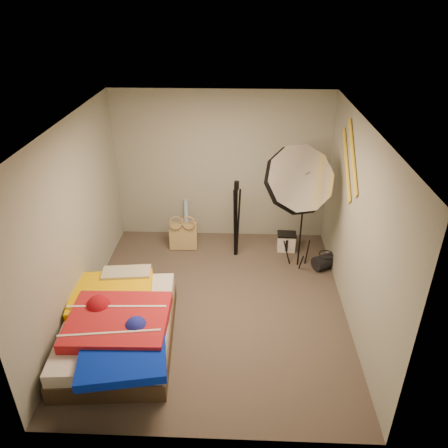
# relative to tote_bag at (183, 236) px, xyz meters

# --- Properties ---
(floor) EXTENTS (4.00, 4.00, 0.00)m
(floor) POSITION_rel_tote_bag_xyz_m (0.61, -1.50, -0.22)
(floor) COLOR #52493D
(floor) RESTS_ON ground
(ceiling) EXTENTS (4.00, 4.00, 0.00)m
(ceiling) POSITION_rel_tote_bag_xyz_m (0.61, -1.50, 2.28)
(ceiling) COLOR silver
(ceiling) RESTS_ON wall_back
(wall_back) EXTENTS (3.50, 0.00, 3.50)m
(wall_back) POSITION_rel_tote_bag_xyz_m (0.61, 0.50, 1.03)
(wall_back) COLOR gray
(wall_back) RESTS_ON floor
(wall_front) EXTENTS (3.50, 0.00, 3.50)m
(wall_front) POSITION_rel_tote_bag_xyz_m (0.61, -3.50, 1.03)
(wall_front) COLOR gray
(wall_front) RESTS_ON floor
(wall_left) EXTENTS (0.00, 4.00, 4.00)m
(wall_left) POSITION_rel_tote_bag_xyz_m (-1.14, -1.50, 1.03)
(wall_left) COLOR gray
(wall_left) RESTS_ON floor
(wall_right) EXTENTS (0.00, 4.00, 4.00)m
(wall_right) POSITION_rel_tote_bag_xyz_m (2.36, -1.50, 1.03)
(wall_right) COLOR gray
(wall_right) RESTS_ON floor
(tote_bag) EXTENTS (0.46, 0.22, 0.46)m
(tote_bag) POSITION_rel_tote_bag_xyz_m (0.00, 0.00, 0.00)
(tote_bag) COLOR tan
(tote_bag) RESTS_ON floor
(wrapping_roll) EXTENTS (0.08, 0.19, 0.66)m
(wrapping_roll) POSITION_rel_tote_bag_xyz_m (0.01, 0.40, 0.10)
(wrapping_roll) COLOR #508CC9
(wrapping_roll) RESTS_ON floor
(camera_case) EXTENTS (0.29, 0.21, 0.28)m
(camera_case) POSITION_rel_tote_bag_xyz_m (1.70, -0.00, -0.08)
(camera_case) COLOR silver
(camera_case) RESTS_ON floor
(duffel_bag) EXTENTS (0.44, 0.38, 0.23)m
(duffel_bag) POSITION_rel_tote_bag_xyz_m (2.26, -0.51, -0.11)
(duffel_bag) COLOR black
(duffel_bag) RESTS_ON floor
(wall_stripe_upper) EXTENTS (0.02, 0.91, 0.78)m
(wall_stripe_upper) POSITION_rel_tote_bag_xyz_m (2.34, -0.90, 1.73)
(wall_stripe_upper) COLOR gold
(wall_stripe_upper) RESTS_ON wall_right
(wall_stripe_lower) EXTENTS (0.02, 0.91, 0.78)m
(wall_stripe_lower) POSITION_rel_tote_bag_xyz_m (2.34, -0.65, 1.53)
(wall_stripe_lower) COLOR gold
(wall_stripe_lower) RESTS_ON wall_right
(bed) EXTENTS (1.46, 2.04, 0.53)m
(bed) POSITION_rel_tote_bag_xyz_m (-0.50, -2.25, 0.04)
(bed) COLOR #463624
(bed) RESTS_ON floor
(photo_umbrella) EXTENTS (1.14, 0.90, 2.08)m
(photo_umbrella) POSITION_rel_tote_bag_xyz_m (1.71, -0.60, 1.27)
(photo_umbrella) COLOR black
(photo_umbrella) RESTS_ON floor
(camera_tripod) EXTENTS (0.08, 0.08, 1.29)m
(camera_tripod) POSITION_rel_tote_bag_xyz_m (0.87, -0.18, 0.51)
(camera_tripod) COLOR black
(camera_tripod) RESTS_ON floor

